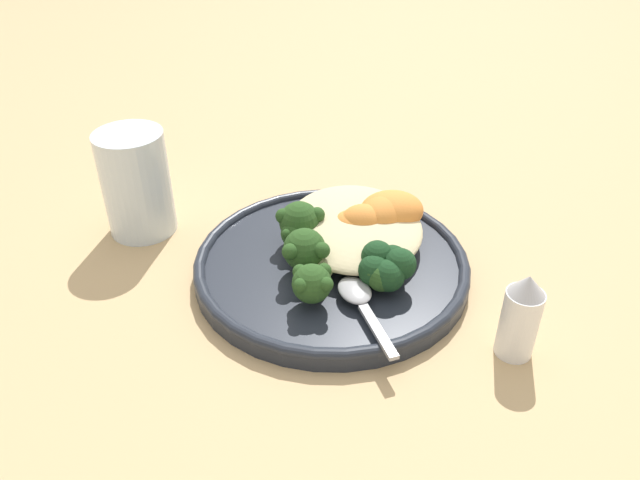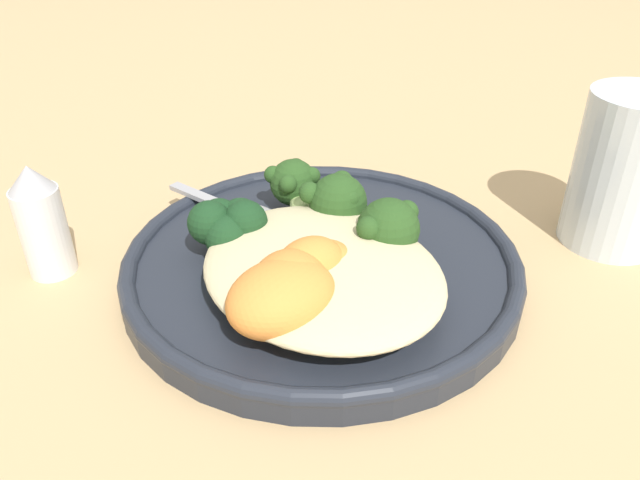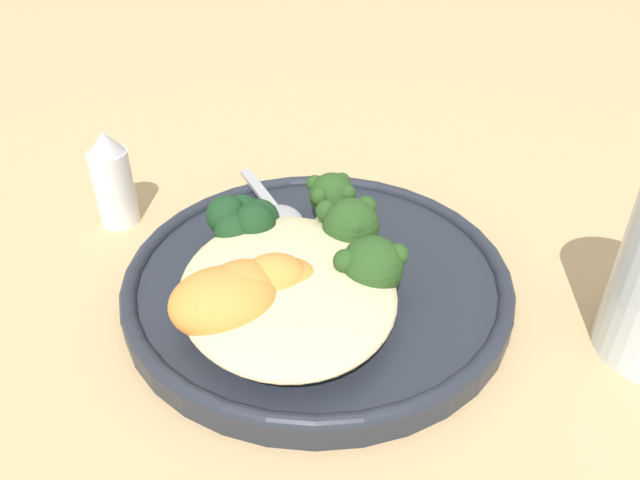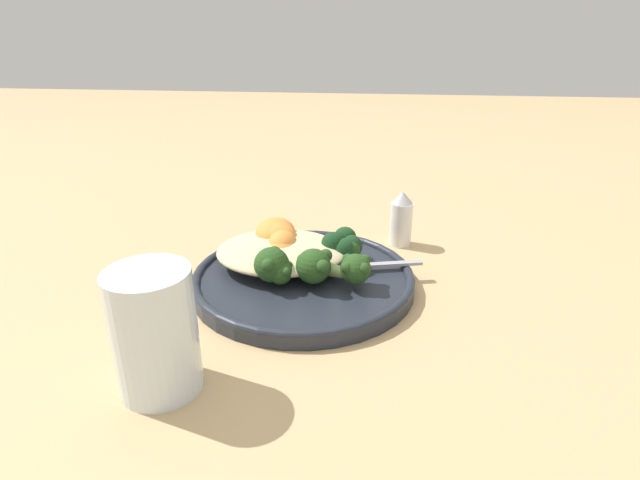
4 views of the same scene
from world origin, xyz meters
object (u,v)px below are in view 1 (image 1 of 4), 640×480
object	(u,v)px
sweet_potato_chunk_1	(363,222)
kale_tuft	(386,265)
spoon	(359,297)
broccoli_stalk_1	(308,235)
broccoli_stalk_2	(307,251)
quinoa_mound	(354,226)
sweet_potato_chunk_2	(392,211)
water_glass	(136,183)
broccoli_stalk_0	(307,224)
sweet_potato_chunk_0	(384,214)
broccoli_stalk_4	(365,261)
salt_shaker	(521,316)
plate	(331,264)
broccoli_stalk_3	(318,275)
sweet_potato_chunk_3	(355,225)

from	to	relation	value
sweet_potato_chunk_1	kale_tuft	xyz separation A→B (m)	(0.08, 0.01, -0.00)
sweet_potato_chunk_1	spoon	size ratio (longest dim) A/B	0.43
broccoli_stalk_1	broccoli_stalk_2	xyz separation A→B (m)	(0.04, -0.00, 0.01)
quinoa_mound	sweet_potato_chunk_2	world-z (taller)	sweet_potato_chunk_2
quinoa_mound	kale_tuft	world-z (taller)	kale_tuft
sweet_potato_chunk_1	water_glass	world-z (taller)	water_glass
spoon	water_glass	xyz separation A→B (m)	(-0.17, -0.22, 0.03)
broccoli_stalk_0	spoon	xyz separation A→B (m)	(0.10, 0.04, -0.02)
quinoa_mound	spoon	world-z (taller)	quinoa_mound
sweet_potato_chunk_0	water_glass	distance (m)	0.27
quinoa_mound	sweet_potato_chunk_1	bearing A→B (deg)	84.31
broccoli_stalk_4	sweet_potato_chunk_0	xyz separation A→B (m)	(-0.07, 0.03, 0.01)
salt_shaker	sweet_potato_chunk_0	bearing A→B (deg)	-151.79
salt_shaker	broccoli_stalk_1	bearing A→B (deg)	-130.19
spoon	sweet_potato_chunk_0	bearing A→B (deg)	146.20
kale_tuft	plate	bearing A→B (deg)	-132.39
broccoli_stalk_1	sweet_potato_chunk_1	xyz separation A→B (m)	(-0.01, 0.06, 0.01)
broccoli_stalk_4	salt_shaker	xyz separation A→B (m)	(0.10, 0.12, 0.01)
broccoli_stalk_0	broccoli_stalk_1	bearing A→B (deg)	112.37
broccoli_stalk_2	kale_tuft	xyz separation A→B (m)	(0.02, 0.07, -0.00)
sweet_potato_chunk_0	sweet_potato_chunk_1	bearing A→B (deg)	-65.62
quinoa_mound	kale_tuft	size ratio (longest dim) A/B	3.05
broccoli_stalk_1	salt_shaker	distance (m)	0.23
plate	salt_shaker	size ratio (longest dim) A/B	3.33
broccoli_stalk_3	broccoli_stalk_4	world-z (taller)	broccoli_stalk_3
broccoli_stalk_3	sweet_potato_chunk_2	size ratio (longest dim) A/B	1.63
sweet_potato_chunk_2	plate	bearing A→B (deg)	-54.23
sweet_potato_chunk_2	kale_tuft	size ratio (longest dim) A/B	1.24
sweet_potato_chunk_3	kale_tuft	distance (m)	0.08
spoon	broccoli_stalk_1	bearing A→B (deg)	-170.37
spoon	quinoa_mound	bearing A→B (deg)	161.28
broccoli_stalk_0	broccoli_stalk_3	distance (m)	0.08
sweet_potato_chunk_0	sweet_potato_chunk_2	distance (m)	0.01
plate	sweet_potato_chunk_0	world-z (taller)	sweet_potato_chunk_0
broccoli_stalk_0	broccoli_stalk_3	size ratio (longest dim) A/B	0.82
water_glass	spoon	bearing A→B (deg)	52.62
plate	broccoli_stalk_1	size ratio (longest dim) A/B	3.27
broccoli_stalk_2	sweet_potato_chunk_2	bearing A→B (deg)	172.84
quinoa_mound	broccoli_stalk_2	distance (m)	0.07
sweet_potato_chunk_1	water_glass	distance (m)	0.25
quinoa_mound	broccoli_stalk_1	world-z (taller)	broccoli_stalk_1
sweet_potato_chunk_2	kale_tuft	distance (m)	0.10
broccoli_stalk_2	broccoli_stalk_4	world-z (taller)	broccoli_stalk_2
broccoli_stalk_1	spoon	xyz separation A→B (m)	(0.09, 0.04, -0.01)
quinoa_mound	broccoli_stalk_0	size ratio (longest dim) A/B	1.83
water_glass	salt_shaker	xyz separation A→B (m)	(0.22, 0.36, -0.02)
sweet_potato_chunk_1	spoon	bearing A→B (deg)	-9.07
quinoa_mound	broccoli_stalk_2	bearing A→B (deg)	-44.54
sweet_potato_chunk_0	spoon	world-z (taller)	sweet_potato_chunk_0
broccoli_stalk_0	water_glass	size ratio (longest dim) A/B	0.78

